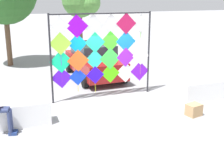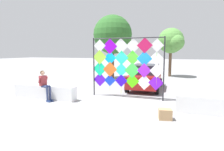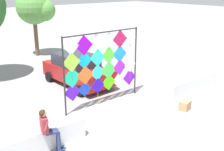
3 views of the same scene
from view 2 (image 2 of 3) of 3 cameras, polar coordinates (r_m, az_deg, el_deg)
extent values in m
plane|color=gray|center=(9.77, 3.30, -8.29)|extent=(120.00, 120.00, 0.00)
cube|color=white|center=(11.31, -19.47, -4.58)|extent=(3.78, 0.54, 0.76)
cylinder|color=#232328|center=(11.37, -5.41, 2.53)|extent=(0.07, 0.07, 3.38)
cylinder|color=#232328|center=(10.32, 15.19, 1.84)|extent=(0.07, 0.07, 3.38)
cylinder|color=#232328|center=(10.66, 4.48, 11.06)|extent=(4.02, 0.09, 0.06)
cube|color=#5413EA|center=(11.32, -3.62, -1.19)|extent=(0.82, 0.02, 0.82)
cube|color=#1338F5|center=(11.08, -0.66, -1.44)|extent=(0.69, 0.02, 0.69)
cylinder|color=yellow|center=(11.17, -0.64, -3.84)|extent=(0.02, 0.02, 0.25)
cube|color=#2B0CED|center=(10.84, 2.73, -1.55)|extent=(0.73, 0.02, 0.73)
cylinder|color=#C9E516|center=(10.94, 2.73, -4.36)|extent=(0.02, 0.02, 0.36)
cube|color=#4DE10E|center=(10.68, 6.04, -1.68)|extent=(0.79, 0.02, 0.79)
cube|color=white|center=(10.56, 9.59, -1.99)|extent=(0.84, 0.02, 0.84)
cube|color=#7115D2|center=(10.45, 12.94, -2.13)|extent=(0.83, 0.02, 0.83)
cube|color=#12E496|center=(11.23, -3.63, 2.03)|extent=(0.88, 0.02, 0.87)
cylinder|color=#E51663|center=(11.32, -3.58, -1.19)|extent=(0.02, 0.02, 0.41)
cube|color=#DD591F|center=(10.97, -0.60, 1.86)|extent=(0.86, 0.02, 0.86)
cube|color=#25DEB3|center=(10.77, 2.76, 1.69)|extent=(0.77, 0.02, 0.77)
cube|color=#37EA42|center=(10.60, 6.01, 1.55)|extent=(0.87, 0.02, 0.87)
cube|color=#881DDC|center=(10.45, 9.54, 1.49)|extent=(0.79, 0.02, 0.79)
cube|color=white|center=(10.35, 13.17, 1.39)|extent=(0.75, 0.02, 0.75)
cylinder|color=orange|center=(10.43, 13.09, -1.73)|extent=(0.02, 0.02, 0.39)
cube|color=#A5F33C|center=(11.18, -3.71, 5.47)|extent=(0.85, 0.02, 0.85)
cylinder|color=#6E16E5|center=(11.22, -3.66, 2.29)|extent=(0.02, 0.02, 0.40)
cube|color=#0894EC|center=(10.95, -0.59, 5.25)|extent=(0.75, 0.02, 0.75)
cube|color=#1DF098|center=(10.72, 2.86, 5.28)|extent=(0.80, 0.02, 0.80)
cylinder|color=#E5166D|center=(10.76, 2.86, 2.32)|extent=(0.02, 0.02, 0.31)
cube|color=#3EE625|center=(10.55, 6.14, 5.29)|extent=(0.80, 0.02, 0.80)
cylinder|color=#CA16E5|center=(10.60, 6.11, 2.01)|extent=(0.02, 0.02, 0.41)
cube|color=blue|center=(10.42, 9.61, 4.98)|extent=(0.84, 0.02, 0.84)
cylinder|color=orange|center=(10.47, 9.56, 1.80)|extent=(0.02, 0.02, 0.32)
cube|color=white|center=(10.34, 13.12, 5.00)|extent=(0.74, 0.02, 0.74)
cylinder|color=blue|center=(10.38, 13.05, 2.03)|extent=(0.02, 0.02, 0.34)
cube|color=white|center=(11.17, -3.68, 8.82)|extent=(0.73, 0.02, 0.73)
cylinder|color=#6C16E5|center=(11.18, -3.64, 6.18)|extent=(0.02, 0.02, 0.30)
cube|color=#980AEA|center=(10.94, -0.64, 8.67)|extent=(0.88, 0.02, 0.88)
cube|color=white|center=(10.74, 2.61, 8.71)|extent=(0.90, 0.02, 0.90)
cylinder|color=#5416E5|center=(10.75, 2.61, 5.38)|extent=(0.02, 0.02, 0.35)
cube|color=white|center=(10.55, 6.32, 8.82)|extent=(0.81, 0.02, 0.81)
cylinder|color=#16ABE5|center=(10.56, 6.29, 5.93)|extent=(0.02, 0.02, 0.25)
cube|color=#CC1851|center=(10.41, 9.71, 8.85)|extent=(0.85, 0.02, 0.85)
cylinder|color=#16E5A4|center=(10.42, 9.65, 5.37)|extent=(0.02, 0.02, 0.41)
cube|color=white|center=(10.32, 13.26, 8.72)|extent=(0.71, 0.02, 0.71)
cylinder|color=#54E516|center=(10.33, 13.20, 6.13)|extent=(0.02, 0.02, 0.23)
cylinder|color=navy|center=(10.49, -18.69, -5.46)|extent=(0.11, 0.11, 0.76)
cylinder|color=navy|center=(10.57, -19.48, -3.13)|extent=(0.44, 0.22, 0.13)
cube|color=navy|center=(10.52, -18.41, -7.28)|extent=(0.26, 0.15, 0.09)
cylinder|color=navy|center=(10.59, -17.97, -5.31)|extent=(0.11, 0.11, 0.76)
cylinder|color=navy|center=(10.67, -18.76, -3.00)|extent=(0.44, 0.22, 0.13)
cube|color=navy|center=(10.62, -17.69, -7.11)|extent=(0.26, 0.15, 0.09)
cube|color=#993338|center=(10.74, -19.87, -1.42)|extent=(0.28, 0.39, 0.52)
sphere|color=tan|center=(10.69, -19.96, 0.70)|extent=(0.22, 0.22, 0.22)
sphere|color=#382314|center=(10.71, -20.03, 0.79)|extent=(0.22, 0.22, 0.22)
cylinder|color=#993338|center=(10.59, -20.77, -1.30)|extent=(0.19, 0.12, 0.31)
cylinder|color=#993338|center=(10.85, -18.89, -1.03)|extent=(0.19, 0.12, 0.31)
cube|color=maroon|center=(13.55, 9.84, -1.09)|extent=(2.01, 4.44, 0.78)
cube|color=#282D38|center=(13.62, 9.99, 1.94)|extent=(1.73, 2.50, 0.63)
cylinder|color=black|center=(12.05, 13.25, -4.08)|extent=(0.25, 0.59, 0.58)
cylinder|color=black|center=(12.33, 4.50, -3.66)|extent=(0.25, 0.59, 0.58)
cylinder|color=black|center=(14.98, 14.16, -1.93)|extent=(0.25, 0.59, 0.58)
cylinder|color=black|center=(15.21, 7.08, -1.63)|extent=(0.25, 0.59, 0.58)
cube|color=tan|center=(7.79, 15.54, -11.02)|extent=(0.56, 0.48, 0.41)
cylinder|color=brown|center=(20.97, 16.90, 3.73)|extent=(0.30, 0.30, 2.93)
sphere|color=#569342|center=(20.96, 17.13, 9.87)|extent=(2.60, 2.60, 2.60)
sphere|color=#569342|center=(20.29, 18.49, 9.29)|extent=(1.64, 1.64, 1.64)
sphere|color=#569342|center=(20.64, 18.46, 9.34)|extent=(1.63, 1.63, 1.63)
sphere|color=#569342|center=(21.23, 16.99, 10.46)|extent=(1.73, 1.73, 1.73)
cylinder|color=brown|center=(18.56, 0.19, 3.91)|extent=(0.30, 0.30, 3.11)
sphere|color=#2D6628|center=(18.60, 0.19, 12.09)|extent=(3.66, 3.66, 3.66)
sphere|color=#2D6628|center=(19.48, 0.10, 12.87)|extent=(2.27, 2.27, 2.27)
sphere|color=#2D6628|center=(18.23, -0.07, 10.76)|extent=(2.18, 2.18, 2.18)
sphere|color=#2D6628|center=(18.15, 0.15, 11.69)|extent=(2.53, 2.53, 2.53)
camera|label=1|loc=(6.43, -74.94, 14.24)|focal=46.54mm
camera|label=3|loc=(10.61, -68.47, 17.54)|focal=45.19mm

